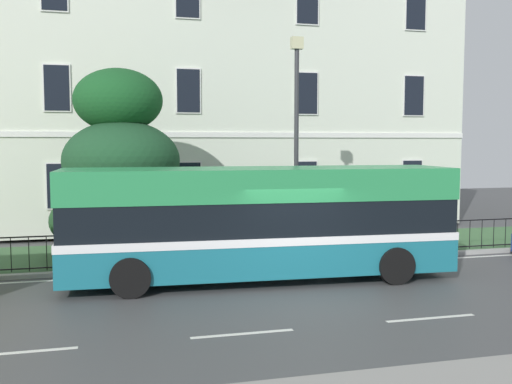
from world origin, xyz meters
The scene contains 6 objects.
ground_plane centered at (0.00, 0.79, -0.02)m, with size 60.00×56.00×0.18m.
georgian_townhouse centered at (0.99, 15.34, 6.60)m, with size 19.25×11.03×12.90m.
iron_verge_railing centered at (0.99, 4.40, 0.62)m, with size 18.71×0.04×0.97m.
evergreen_tree centered at (-3.97, 6.18, 2.46)m, with size 4.45×4.45×5.76m.
single_decker_bus centered at (-0.56, 2.35, 1.57)m, with size 10.24×2.94×2.96m.
street_lamp_post centered at (1.25, 4.84, 3.96)m, with size 0.36×0.24×6.69m.
Camera 1 is at (-4.46, -12.39, 3.63)m, focal length 41.19 mm.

